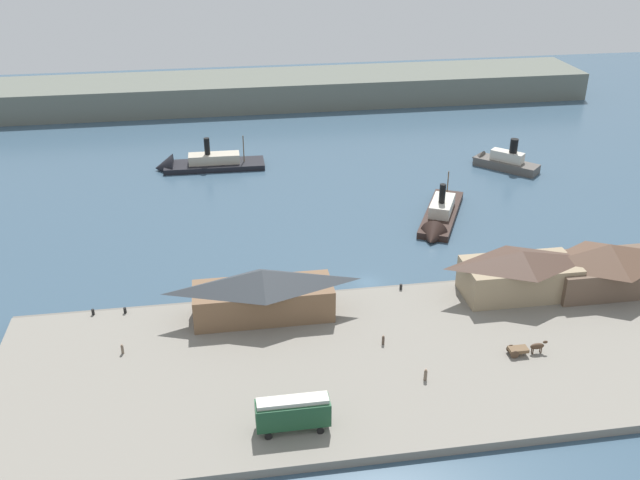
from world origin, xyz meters
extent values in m
plane|color=#385166|center=(0.00, 0.00, 0.00)|extent=(320.00, 320.00, 0.00)
cube|color=gray|center=(0.00, -22.00, 0.60)|extent=(110.00, 36.00, 1.20)
cube|color=#666159|center=(0.00, -3.60, 0.50)|extent=(110.00, 0.80, 1.00)
cube|color=brown|center=(-17.93, -9.10, 3.71)|extent=(20.46, 7.15, 5.03)
pyramid|color=#33383D|center=(-17.93, -9.10, 7.58)|extent=(20.87, 7.51, 2.70)
cube|color=#998466|center=(21.92, -9.03, 3.92)|extent=(17.44, 8.16, 5.44)
pyramid|color=#473328|center=(21.92, -9.03, 7.65)|extent=(17.79, 8.57, 2.02)
cube|color=brown|center=(36.16, -9.35, 3.61)|extent=(17.86, 9.45, 4.81)
pyramid|color=brown|center=(36.16, -9.35, 7.46)|extent=(18.22, 9.92, 2.89)
cube|color=#1E4C2D|center=(-16.64, -34.10, 3.63)|extent=(8.70, 2.63, 3.06)
cube|color=beige|center=(-16.64, -34.10, 5.41)|extent=(8.35, 1.84, 0.50)
cylinder|color=black|center=(-13.59, -32.79, 1.65)|extent=(0.90, 0.18, 0.90)
cylinder|color=black|center=(-13.59, -35.42, 1.65)|extent=(0.90, 0.18, 0.90)
cylinder|color=black|center=(-19.68, -32.79, 1.65)|extent=(0.90, 0.18, 0.90)
cylinder|color=black|center=(-19.68, -35.42, 1.65)|extent=(0.90, 0.18, 0.90)
cube|color=brown|center=(15.49, -24.34, 2.05)|extent=(2.60, 1.47, 0.50)
cylinder|color=#4C3828|center=(14.71, -23.60, 1.80)|extent=(1.20, 0.10, 1.20)
cylinder|color=#4C3828|center=(14.71, -25.08, 1.80)|extent=(1.20, 0.10, 1.20)
ellipsoid|color=#473323|center=(18.19, -24.34, 2.30)|extent=(2.00, 0.70, 0.90)
ellipsoid|color=#473323|center=(19.29, -24.34, 2.85)|extent=(0.70, 0.32, 0.44)
cylinder|color=#473323|center=(18.79, -24.14, 1.70)|extent=(0.16, 0.16, 1.00)
cylinder|color=#473323|center=(18.79, -24.54, 1.70)|extent=(0.16, 0.16, 1.00)
cylinder|color=#473323|center=(17.59, -24.14, 1.70)|extent=(0.16, 0.16, 1.00)
cylinder|color=#473323|center=(17.59, -24.54, 1.70)|extent=(0.16, 0.16, 1.00)
cylinder|color=#4C3D33|center=(-2.11, -19.06, 1.84)|extent=(0.38, 0.38, 1.28)
sphere|color=#CCA889|center=(-2.11, -19.06, 2.60)|extent=(0.23, 0.23, 0.23)
cylinder|color=#6B5B4C|center=(1.41, -27.68, 1.96)|extent=(0.44, 0.44, 1.51)
sphere|color=#CCA889|center=(1.41, -27.68, 2.85)|extent=(0.28, 0.28, 0.28)
cylinder|color=#6B5B4C|center=(-37.87, -15.53, 1.84)|extent=(0.38, 0.38, 1.29)
sphere|color=#CCA889|center=(-37.87, -15.53, 2.60)|extent=(0.24, 0.24, 0.24)
cylinder|color=black|center=(4.22, -4.94, 1.65)|extent=(0.44, 0.44, 0.90)
cylinder|color=black|center=(-43.13, -4.85, 1.65)|extent=(0.44, 0.44, 0.90)
cylinder|color=black|center=(-38.45, -5.15, 1.65)|extent=(0.44, 0.44, 0.90)
cube|color=#514C47|center=(42.90, 45.88, 0.99)|extent=(13.55, 13.63, 1.98)
cone|color=#514C47|center=(37.76, 51.07, 0.99)|extent=(4.79, 4.78, 4.14)
cube|color=beige|center=(42.90, 45.88, 3.12)|extent=(7.05, 7.09, 2.29)
cylinder|color=black|center=(43.76, 45.01, 5.88)|extent=(1.79, 1.79, 3.23)
cube|color=black|center=(19.90, 22.78, 0.65)|extent=(15.06, 22.37, 1.29)
cone|color=black|center=(14.96, 12.89, 0.65)|extent=(6.44, 5.89, 5.22)
cube|color=beige|center=(19.90, 22.78, 2.44)|extent=(7.49, 9.67, 2.30)
cylinder|color=black|center=(19.40, 21.78, 5.51)|extent=(1.22, 1.22, 3.83)
cylinder|color=brown|center=(22.86, 28.71, 4.25)|extent=(0.24, 0.24, 5.91)
cube|color=black|center=(-23.71, 57.27, 0.62)|extent=(23.06, 7.38, 1.24)
cone|color=black|center=(-35.17, 57.48, 0.62)|extent=(4.24, 6.35, 6.28)
cube|color=#B2A893|center=(-23.71, 57.27, 2.32)|extent=(11.73, 4.06, 2.16)
cylinder|color=black|center=(-25.13, 57.30, 5.34)|extent=(1.29, 1.29, 3.88)
cylinder|color=brown|center=(-16.83, 57.15, 4.35)|extent=(0.24, 0.24, 6.21)
cube|color=#60665B|center=(0.00, 110.00, 4.00)|extent=(180.00, 24.00, 8.00)
camera|label=1|loc=(-23.47, -97.22, 58.26)|focal=39.22mm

